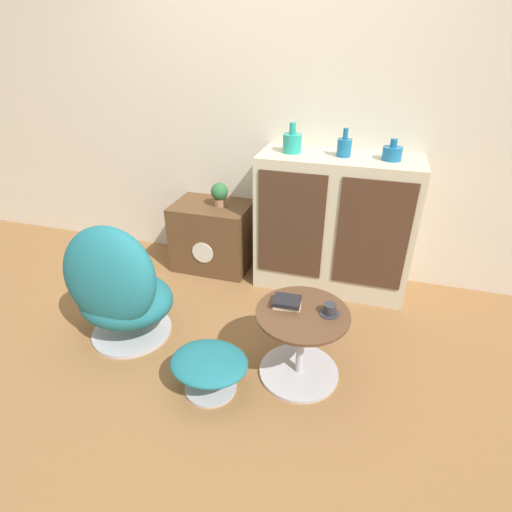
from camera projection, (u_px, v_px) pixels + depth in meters
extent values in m
plane|color=olive|center=(203.00, 377.00, 2.37)|extent=(12.00, 12.00, 0.00)
cube|color=beige|center=(272.00, 107.00, 2.99)|extent=(6.40, 0.06, 2.60)
cube|color=beige|center=(334.00, 225.00, 3.02)|extent=(1.14, 0.45, 1.04)
cube|color=#472D1E|center=(290.00, 226.00, 2.87)|extent=(0.48, 0.01, 0.79)
cube|color=#472D1E|center=(372.00, 236.00, 2.73)|extent=(0.48, 0.01, 0.79)
cube|color=brown|center=(213.00, 236.00, 3.38)|extent=(0.63, 0.45, 0.57)
cylinder|color=beige|center=(203.00, 253.00, 3.22)|extent=(0.18, 0.01, 0.18)
cylinder|color=#B7B7BC|center=(132.00, 331.00, 2.72)|extent=(0.53, 0.53, 0.02)
cylinder|color=#B7B7BC|center=(131.00, 324.00, 2.69)|extent=(0.06, 0.06, 0.10)
ellipsoid|color=#1E6B75|center=(126.00, 300.00, 2.59)|extent=(0.63, 0.53, 0.29)
ellipsoid|color=#1E6B75|center=(109.00, 277.00, 2.38)|extent=(0.62, 0.39, 0.66)
cylinder|color=#B7B7BC|center=(211.00, 387.00, 2.29)|extent=(0.30, 0.30, 0.02)
cylinder|color=#B7B7BC|center=(210.00, 377.00, 2.26)|extent=(0.04, 0.04, 0.13)
ellipsoid|color=#1E6B75|center=(209.00, 363.00, 2.20)|extent=(0.44, 0.37, 0.09)
cylinder|color=#B7B7BC|center=(299.00, 371.00, 2.40)|extent=(0.47, 0.47, 0.02)
cylinder|color=#B7B7BC|center=(301.00, 344.00, 2.29)|extent=(0.04, 0.04, 0.41)
cylinder|color=brown|center=(303.00, 314.00, 2.18)|extent=(0.52, 0.52, 0.02)
cylinder|color=teal|center=(292.00, 143.00, 2.82)|extent=(0.13, 0.13, 0.13)
cylinder|color=teal|center=(293.00, 128.00, 2.77)|extent=(0.05, 0.05, 0.08)
cylinder|color=#196699|center=(344.00, 148.00, 2.73)|extent=(0.10, 0.10, 0.12)
cylinder|color=#196699|center=(346.00, 134.00, 2.68)|extent=(0.03, 0.03, 0.07)
cylinder|color=#196699|center=(392.00, 154.00, 2.66)|extent=(0.13, 0.13, 0.09)
cylinder|color=#196699|center=(394.00, 143.00, 2.62)|extent=(0.05, 0.05, 0.05)
cylinder|color=#996B4C|center=(220.00, 202.00, 3.21)|extent=(0.10, 0.10, 0.06)
sphere|color=#2D6638|center=(219.00, 192.00, 3.17)|extent=(0.14, 0.14, 0.14)
cylinder|color=#2D2D33|center=(329.00, 313.00, 2.17)|extent=(0.11, 0.11, 0.01)
cylinder|color=#2D2D33|center=(330.00, 309.00, 2.16)|extent=(0.07, 0.07, 0.06)
cube|color=beige|center=(287.00, 303.00, 2.24)|extent=(0.16, 0.14, 0.02)
cube|color=black|center=(287.00, 301.00, 2.22)|extent=(0.16, 0.13, 0.02)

